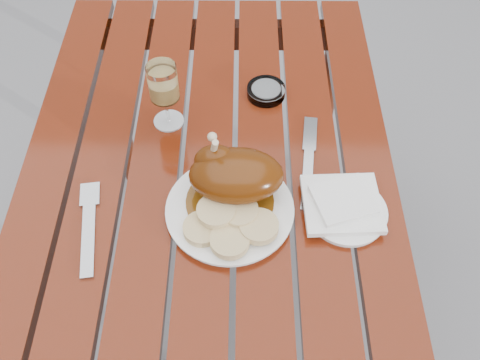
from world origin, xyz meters
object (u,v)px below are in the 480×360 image
dinner_plate (230,210)px  ashtray (266,91)px  table (214,252)px  wine_glass (165,96)px  side_plate (346,212)px

dinner_plate → ashtray: (0.08, 0.34, 0.00)m
table → wine_glass: 0.48m
wine_glass → ashtray: (0.23, 0.09, -0.07)m
side_plate → ashtray: (-0.15, 0.34, 0.00)m
table → dinner_plate: (0.05, -0.12, 0.38)m
dinner_plate → ashtray: ashtray is taller
dinner_plate → table: bearing=112.4°
side_plate → ashtray: bearing=114.2°
dinner_plate → ashtray: size_ratio=2.81×
wine_glass → ashtray: size_ratio=1.77×
side_plate → ashtray: ashtray is taller
table → side_plate: side_plate is taller
wine_glass → ashtray: wine_glass is taller
dinner_plate → side_plate: 0.23m
side_plate → dinner_plate: bearing=179.8°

